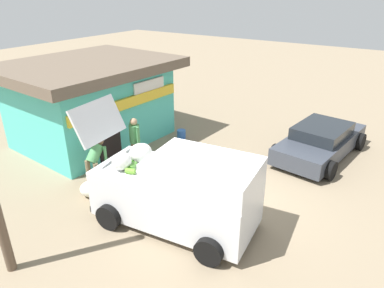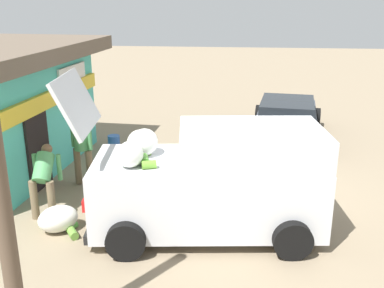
{
  "view_description": "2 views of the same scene",
  "coord_description": "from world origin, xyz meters",
  "views": [
    {
      "loc": [
        -7.36,
        -3.66,
        5.54
      ],
      "look_at": [
        0.42,
        1.48,
        1.29
      ],
      "focal_mm": 32.69,
      "sensor_mm": 36.0,
      "label": 1
    },
    {
      "loc": [
        -8.84,
        0.23,
        4.1
      ],
      "look_at": [
        0.39,
        1.2,
        1.04
      ],
      "focal_mm": 41.99,
      "sensor_mm": 36.0,
      "label": 2
    }
  ],
  "objects": [
    {
      "name": "delivery_van",
      "position": [
        -1.47,
        0.63,
        0.99
      ],
      "size": [
        2.49,
        4.6,
        2.88
      ],
      "color": "silver",
      "rests_on": "ground_plane"
    },
    {
      "name": "ground_plane",
      "position": [
        0.0,
        0.0,
        0.0
      ],
      "size": [
        60.0,
        60.0,
        0.0
      ],
      "primitive_type": "plane",
      "color": "gray"
    },
    {
      "name": "vendor_standing",
      "position": [
        0.31,
        3.65,
        0.98
      ],
      "size": [
        0.44,
        0.54,
        1.69
      ],
      "color": "#726047",
      "rests_on": "ground_plane"
    },
    {
      "name": "customer_bending",
      "position": [
        -1.2,
        3.89,
        0.83
      ],
      "size": [
        0.67,
        0.57,
        1.38
      ],
      "color": "#726047",
      "rests_on": "ground_plane"
    },
    {
      "name": "storefront_bar",
      "position": [
        1.07,
        6.46,
        1.6
      ],
      "size": [
        6.23,
        5.23,
        3.06
      ],
      "color": "#4CC6B7",
      "rests_on": "ground_plane"
    },
    {
      "name": "paint_bucket",
      "position": [
        3.02,
        3.71,
        0.17
      ],
      "size": [
        0.34,
        0.34,
        0.34
      ],
      "primitive_type": "cylinder",
      "color": "blue",
      "rests_on": "ground_plane"
    },
    {
      "name": "unloaded_banana_pile",
      "position": [
        -1.78,
        3.42,
        0.22
      ],
      "size": [
        0.9,
        0.94,
        0.48
      ],
      "color": "silver",
      "rests_on": "ground_plane"
    },
    {
      "name": "parked_sedan",
      "position": [
        4.49,
        -1.25,
        0.55
      ],
      "size": [
        4.44,
        2.54,
        1.14
      ],
      "color": "#383D47",
      "rests_on": "ground_plane"
    }
  ]
}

